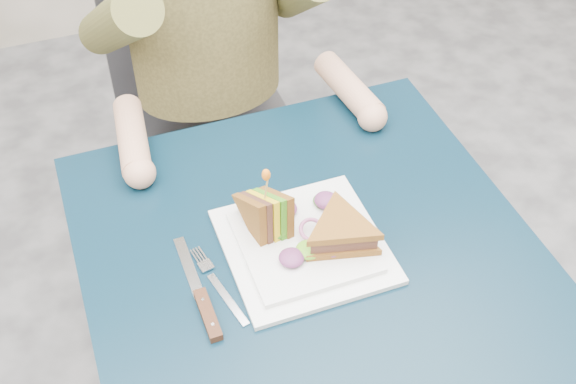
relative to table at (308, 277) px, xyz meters
name	(u,v)px	position (x,y,z in m)	size (l,w,h in m)	color
table	(308,277)	(0.00, 0.00, 0.00)	(0.75, 0.75, 0.73)	black
chair	(202,89)	(0.00, 0.74, -0.11)	(0.42, 0.40, 0.93)	#47474C
plate	(304,245)	(-0.01, 0.00, 0.09)	(0.26, 0.26, 0.02)	white
sandwich_flat	(341,232)	(0.05, -0.02, 0.12)	(0.17, 0.17, 0.05)	brown
sandwich_upright	(267,215)	(-0.06, 0.05, 0.13)	(0.08, 0.14, 0.14)	brown
fork	(220,287)	(-0.17, -0.03, 0.08)	(0.05, 0.18, 0.01)	silver
knife	(204,305)	(-0.20, -0.06, 0.09)	(0.02, 0.22, 0.02)	silver
toothpick	(266,188)	(-0.06, 0.05, 0.20)	(0.00, 0.00, 0.06)	tan
toothpick_frill	(266,175)	(-0.06, 0.05, 0.23)	(0.01, 0.01, 0.02)	orange
lettuce_spill	(305,231)	(0.00, 0.01, 0.11)	(0.15, 0.13, 0.02)	#337A14
onion_ring	(312,230)	(0.01, 0.01, 0.11)	(0.04, 0.04, 0.01)	#9E4C7A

